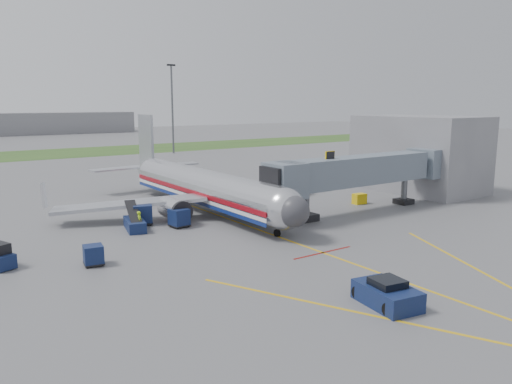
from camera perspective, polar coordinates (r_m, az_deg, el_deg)
ground at (r=43.18m, az=4.04°, el=-5.65°), size 400.00×400.00×0.00m
grass_strip at (r=125.56m, az=-22.79°, el=4.03°), size 300.00×25.00×0.01m
apron_markings at (r=37.98m, az=11.14°, el=-8.06°), size 21.52×50.00×0.01m
airliner at (r=55.00m, az=-5.95°, el=0.59°), size 32.10×35.67×10.25m
jet_bridge at (r=54.46m, az=11.35°, el=2.29°), size 25.30×4.00×6.90m
terminal at (r=70.63m, az=18.11°, el=4.19°), size 10.00×16.00×10.00m
light_mast_right at (r=118.84m, az=-9.54°, el=9.58°), size 2.00×0.44×20.40m
pushback_tug at (r=30.87m, az=14.74°, el=-11.23°), size 2.97×4.21×1.62m
baggage_cart_a at (r=38.64m, az=-18.08°, el=-6.88°), size 1.59×1.59×1.50m
baggage_cart_b at (r=49.94m, az=-12.82°, el=-2.51°), size 2.35×2.35×1.97m
baggage_cart_c at (r=48.32m, az=-8.78°, el=-2.93°), size 1.84×1.84×1.76m
belt_loader at (r=48.21m, az=-13.70°, el=-3.52°), size 2.40×4.98×2.35m
ground_power_cart at (r=59.91m, az=11.73°, el=-0.77°), size 1.60×1.14×1.22m
ramp_worker at (r=47.42m, az=-13.15°, el=-3.27°), size 0.72×0.82×1.89m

